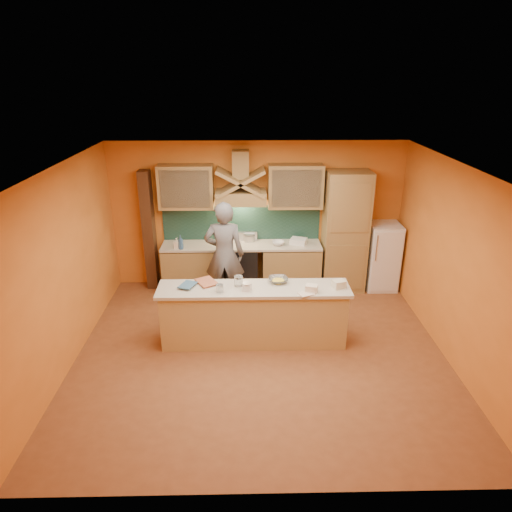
{
  "coord_description": "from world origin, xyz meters",
  "views": [
    {
      "loc": [
        -0.2,
        -5.85,
        3.98
      ],
      "look_at": [
        -0.05,
        0.9,
        1.21
      ],
      "focal_mm": 32.0,
      "sensor_mm": 36.0,
      "label": 1
    }
  ],
  "objects_px": {
    "stove": "(242,267)",
    "kitchen_scale": "(247,287)",
    "fridge": "(382,256)",
    "mixing_bowl": "(278,280)",
    "person": "(224,255)"
  },
  "relations": [
    {
      "from": "fridge",
      "to": "mixing_bowl",
      "type": "height_order",
      "value": "fridge"
    },
    {
      "from": "fridge",
      "to": "person",
      "type": "xyz_separation_m",
      "value": [
        -3.0,
        -0.62,
        0.31
      ]
    },
    {
      "from": "person",
      "to": "kitchen_scale",
      "type": "distance_m",
      "value": 1.42
    },
    {
      "from": "stove",
      "to": "person",
      "type": "height_order",
      "value": "person"
    },
    {
      "from": "stove",
      "to": "fridge",
      "type": "relative_size",
      "value": 0.69
    },
    {
      "from": "fridge",
      "to": "stove",
      "type": "bearing_deg",
      "value": 180.0
    },
    {
      "from": "stove",
      "to": "person",
      "type": "distance_m",
      "value": 0.86
    },
    {
      "from": "fridge",
      "to": "kitchen_scale",
      "type": "distance_m",
      "value": 3.29
    },
    {
      "from": "mixing_bowl",
      "to": "kitchen_scale",
      "type": "bearing_deg",
      "value": -150.74
    },
    {
      "from": "person",
      "to": "mixing_bowl",
      "type": "xyz_separation_m",
      "value": [
        0.88,
        -1.1,
        0.02
      ]
    },
    {
      "from": "stove",
      "to": "kitchen_scale",
      "type": "distance_m",
      "value": 2.07
    },
    {
      "from": "fridge",
      "to": "person",
      "type": "height_order",
      "value": "person"
    },
    {
      "from": "fridge",
      "to": "kitchen_scale",
      "type": "height_order",
      "value": "fridge"
    },
    {
      "from": "kitchen_scale",
      "to": "mixing_bowl",
      "type": "xyz_separation_m",
      "value": [
        0.48,
        0.27,
        -0.01
      ]
    },
    {
      "from": "stove",
      "to": "fridge",
      "type": "distance_m",
      "value": 2.71
    }
  ]
}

